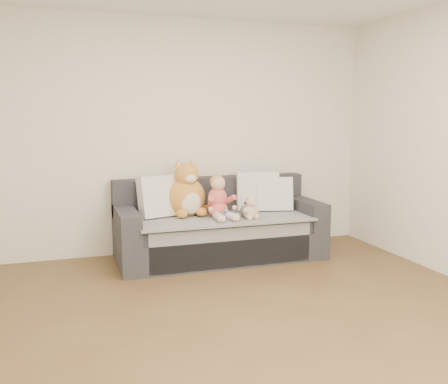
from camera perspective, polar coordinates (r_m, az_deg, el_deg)
name	(u,v)px	position (r m, az deg, el deg)	size (l,w,h in m)	color
room_shell	(242,148)	(3.66, 2.05, 4.99)	(5.00, 5.00, 5.00)	brown
sofa	(219,229)	(5.45, -0.63, -4.29)	(2.20, 0.94, 0.85)	#26262B
cushion_left	(161,196)	(5.32, -7.22, -0.48)	(0.52, 0.34, 0.45)	silver
cushion_right_back	(258,191)	(5.65, 3.86, 0.07)	(0.51, 0.32, 0.45)	silver
cushion_right_front	(274,194)	(5.66, 5.73, -0.22)	(0.45, 0.28, 0.39)	silver
toddler	(219,200)	(5.25, -0.60, -0.88)	(0.32, 0.46, 0.45)	#D44E4A
plush_cat	(187,194)	(5.37, -4.28, -0.20)	(0.52, 0.47, 0.64)	#C0722A
teddy_bear	(251,209)	(5.18, 3.12, -2.01)	(0.20, 0.16, 0.26)	#CCBB8D
plush_cow	(247,210)	(5.28, 2.66, -2.10)	(0.15, 0.22, 0.18)	white
sippy_cup	(226,213)	(5.19, 0.28, -2.46)	(0.10, 0.08, 0.11)	#583DA7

